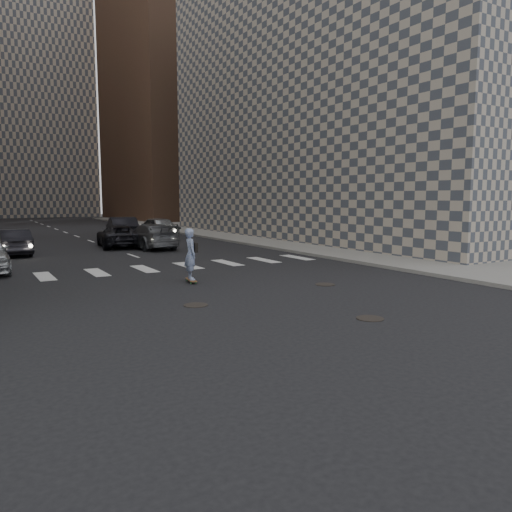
{
  "coord_description": "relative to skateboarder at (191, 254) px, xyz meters",
  "views": [
    {
      "loc": [
        -7.59,
        -11.74,
        3.09
      ],
      "look_at": [
        0.01,
        1.23,
        1.3
      ],
      "focal_mm": 35.0,
      "sensor_mm": 36.0,
      "label": 1
    }
  ],
  "objects": [
    {
      "name": "ground",
      "position": [
        0.59,
        -4.86,
        -1.03
      ],
      "size": [
        160.0,
        160.0,
        0.0
      ],
      "primitive_type": "plane",
      "color": "black",
      "rests_on": "ground"
    },
    {
      "name": "sidewalk_right",
      "position": [
        15.09,
        15.14,
        -0.95
      ],
      "size": [
        13.0,
        80.0,
        0.15
      ],
      "primitive_type": "cube",
      "color": "gray",
      "rests_on": "ground"
    },
    {
      "name": "building_right",
      "position": [
        19.07,
        13.64,
        9.95
      ],
      "size": [
        15.0,
        33.0,
        22.0
      ],
      "color": "#ADA08E",
      "rests_on": "ground"
    },
    {
      "name": "tower_right",
      "position": [
        20.59,
        50.14,
        16.97
      ],
      "size": [
        18.0,
        24.0,
        36.0
      ],
      "primitive_type": "cube",
      "color": "brown",
      "rests_on": "ground"
    },
    {
      "name": "tower_center",
      "position": [
        0.59,
        73.14,
        22.97
      ],
      "size": [
        22.0,
        20.0,
        48.0
      ],
      "primitive_type": "cube",
      "color": "#ADA08E",
      "rests_on": "ground"
    },
    {
      "name": "manhole_a",
      "position": [
        1.79,
        -7.36,
        -1.02
      ],
      "size": [
        0.7,
        0.7,
        0.02
      ],
      "primitive_type": "cylinder",
      "color": "black",
      "rests_on": "ground"
    },
    {
      "name": "manhole_b",
      "position": [
        -1.41,
        -3.66,
        -1.02
      ],
      "size": [
        0.7,
        0.7,
        0.02
      ],
      "primitive_type": "cylinder",
      "color": "black",
      "rests_on": "ground"
    },
    {
      "name": "manhole_c",
      "position": [
        3.89,
        -2.86,
        -1.02
      ],
      "size": [
        0.7,
        0.7,
        0.02
      ],
      "primitive_type": "cylinder",
      "color": "black",
      "rests_on": "ground"
    },
    {
      "name": "skateboarder",
      "position": [
        0.0,
        0.0,
        0.0
      ],
      "size": [
        0.57,
        1.01,
        1.96
      ],
      "rotation": [
        0.0,
        0.0,
        -0.18
      ],
      "color": "brown",
      "rests_on": "ground"
    },
    {
      "name": "traffic_car_a",
      "position": [
        -4.8,
        12.62,
        -0.34
      ],
      "size": [
        1.6,
        4.24,
        1.38
      ],
      "primitive_type": "imported",
      "rotation": [
        0.0,
        0.0,
        3.18
      ],
      "color": "black",
      "rests_on": "ground"
    },
    {
      "name": "traffic_car_b",
      "position": [
        2.59,
        12.31,
        -0.29
      ],
      "size": [
        2.34,
        5.19,
        1.48
      ],
      "primitive_type": "imported",
      "rotation": [
        0.0,
        0.0,
        3.2
      ],
      "color": "#515358",
      "rests_on": "ground"
    },
    {
      "name": "traffic_car_c",
      "position": [
        1.17,
        14.12,
        -0.36
      ],
      "size": [
        2.79,
        5.06,
        1.34
      ],
      "primitive_type": "imported",
      "rotation": [
        0.0,
        0.0,
        3.02
      ],
      "color": "black",
      "rests_on": "ground"
    },
    {
      "name": "traffic_car_d",
      "position": [
        5.41,
        19.32,
        -0.23
      ],
      "size": [
        2.35,
        4.86,
        1.6
      ],
      "primitive_type": "imported",
      "rotation": [
        0.0,
        0.0,
        3.24
      ],
      "color": "#9FA2A6",
      "rests_on": "ground"
    },
    {
      "name": "traffic_car_e",
      "position": [
        2.78,
        19.14,
        -0.21
      ],
      "size": [
        2.4,
        5.19,
        1.65
      ],
      "primitive_type": "imported",
      "rotation": [
        0.0,
        0.0,
        3.01
      ],
      "color": "black",
      "rests_on": "ground"
    }
  ]
}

